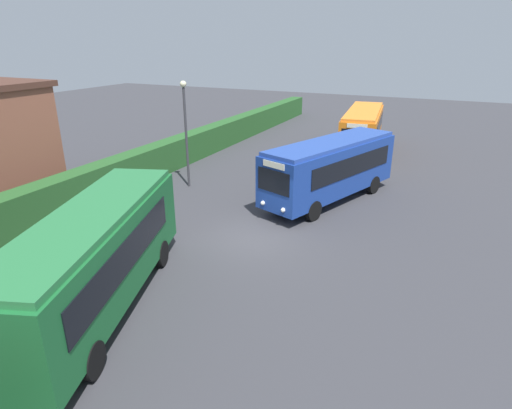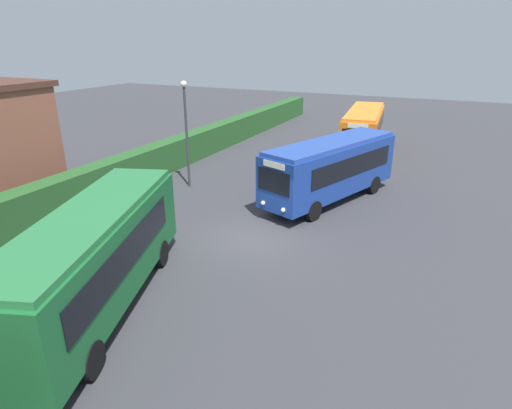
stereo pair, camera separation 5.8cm
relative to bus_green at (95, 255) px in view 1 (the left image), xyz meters
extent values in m
plane|color=#38383D|center=(6.80, -2.29, -1.92)|extent=(104.49, 104.49, 0.00)
cube|color=#19602D|center=(-0.01, 0.00, -0.07)|extent=(9.75, 5.43, 2.60)
cube|color=#27723C|center=(-0.01, 0.00, 1.33)|extent=(9.42, 5.15, 0.20)
cube|color=black|center=(-0.69, 1.04, 0.24)|extent=(6.99, 2.51, 1.04)
cube|color=black|center=(0.12, -1.25, 0.24)|extent=(6.99, 2.51, 1.04)
cube|color=black|center=(4.48, 1.59, 0.24)|extent=(0.69, 1.87, 1.09)
cube|color=silver|center=(4.48, 1.59, 1.05)|extent=(0.48, 1.26, 0.28)
cylinder|color=black|center=(2.40, 2.02, -1.42)|extent=(1.04, 0.60, 1.00)
cylinder|color=black|center=(3.14, -0.05, -1.42)|extent=(1.04, 0.60, 1.00)
cylinder|color=black|center=(-3.15, 0.05, -1.42)|extent=(1.04, 0.60, 1.00)
cylinder|color=black|center=(-2.41, -2.02, -1.42)|extent=(1.04, 0.60, 1.00)
sphere|color=silver|center=(4.28, 2.21, -1.02)|extent=(0.22, 0.22, 0.22)
sphere|color=silver|center=(4.72, 0.97, -1.02)|extent=(0.22, 0.22, 0.22)
cube|color=navy|center=(12.76, -3.90, -0.10)|extent=(9.13, 5.17, 2.53)
cube|color=#2747A0|center=(12.76, -3.90, 1.26)|extent=(8.81, 4.91, 0.20)
cube|color=black|center=(12.64, -5.11, 0.20)|extent=(6.52, 2.36, 1.01)
cube|color=black|center=(13.44, -2.89, 0.20)|extent=(6.52, 2.36, 1.01)
cube|color=black|center=(8.57, -2.40, 0.20)|extent=(0.68, 1.81, 1.06)
cube|color=silver|center=(8.57, -2.40, 0.98)|extent=(0.47, 1.22, 0.28)
cylinder|color=black|center=(9.81, -3.98, -1.42)|extent=(1.04, 0.60, 1.00)
cylinder|color=black|center=(10.53, -1.97, -1.42)|extent=(1.04, 0.60, 1.00)
cylinder|color=black|center=(14.98, -5.82, -1.42)|extent=(1.04, 0.60, 1.00)
cylinder|color=black|center=(15.70, -3.82, -1.42)|extent=(1.04, 0.60, 1.00)
sphere|color=silver|center=(8.34, -3.00, -1.02)|extent=(0.22, 0.22, 0.22)
sphere|color=silver|center=(8.77, -1.79, -1.02)|extent=(0.22, 0.22, 0.22)
cube|color=orange|center=(24.71, -3.03, -0.18)|extent=(9.54, 3.52, 2.38)
cube|color=orange|center=(24.71, -3.03, 1.12)|extent=(9.24, 3.29, 0.20)
cube|color=black|center=(25.15, -4.23, 0.11)|extent=(7.22, 0.89, 0.95)
cube|color=black|center=(24.86, -1.77, 0.11)|extent=(7.22, 0.89, 0.95)
cube|color=black|center=(20.06, -3.58, 0.11)|extent=(0.27, 2.00, 1.00)
cube|color=silver|center=(20.06, -3.58, 0.84)|extent=(0.20, 1.34, 0.28)
cylinder|color=black|center=(21.97, -4.48, -1.42)|extent=(1.03, 0.39, 1.00)
cylinder|color=black|center=(21.71, -2.25, -1.42)|extent=(1.03, 0.39, 1.00)
cylinder|color=black|center=(27.71, -3.81, -1.42)|extent=(1.03, 0.39, 1.00)
cylinder|color=black|center=(27.45, -1.58, -1.42)|extent=(1.03, 0.39, 1.00)
sphere|color=silver|center=(20.13, -4.25, -1.02)|extent=(0.22, 0.22, 0.22)
sphere|color=silver|center=(19.97, -2.91, -1.02)|extent=(0.22, 0.22, 0.22)
cube|color=#255625|center=(6.80, 7.44, -0.96)|extent=(64.25, 1.23, 1.92)
cylinder|color=#38383D|center=(11.61, 4.28, 0.93)|extent=(0.14, 0.14, 5.69)
sphere|color=beige|center=(11.61, 4.28, 3.95)|extent=(0.36, 0.36, 0.36)
camera|label=1|loc=(-8.63, -9.57, 6.30)|focal=30.19mm
camera|label=2|loc=(-8.61, -9.63, 6.30)|focal=30.19mm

